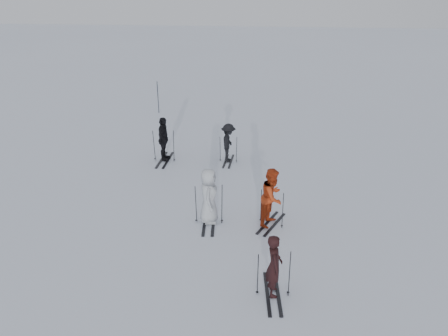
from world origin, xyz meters
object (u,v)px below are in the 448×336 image
(skier_near_dark, at_px, (274,266))
(skier_grey, at_px, (209,197))
(skier_red, at_px, (272,198))
(skier_uphill_left, at_px, (164,140))
(skier_uphill_far, at_px, (228,143))
(piste_marker, at_px, (158,97))

(skier_near_dark, relative_size, skier_grey, 0.91)
(skier_red, distance_m, skier_uphill_left, 6.51)
(skier_uphill_far, bearing_deg, skier_grey, -179.25)
(skier_red, bearing_deg, skier_near_dark, -155.54)
(skier_near_dark, relative_size, piste_marker, 0.90)
(skier_red, bearing_deg, piste_marker, 52.27)
(skier_red, distance_m, piste_marker, 13.32)
(skier_near_dark, bearing_deg, skier_red, -4.23)
(skier_uphill_left, xyz_separation_m, skier_uphill_far, (2.67, 0.18, -0.12))
(skier_near_dark, distance_m, skier_uphill_far, 8.39)
(skier_uphill_left, xyz_separation_m, piste_marker, (-2.00, 6.93, -0.03))
(skier_grey, xyz_separation_m, skier_uphill_far, (0.09, 4.97, -0.09))
(skier_grey, bearing_deg, piste_marker, 16.53)
(skier_uphill_left, bearing_deg, skier_grey, -151.48)
(skier_uphill_far, bearing_deg, skier_uphill_left, 95.65)
(skier_near_dark, distance_m, skier_grey, 3.78)
(skier_near_dark, height_order, skier_red, skier_red)
(skier_near_dark, bearing_deg, skier_uphill_far, 7.57)
(skier_red, distance_m, skier_grey, 1.93)
(skier_grey, distance_m, skier_uphill_far, 4.97)
(skier_near_dark, bearing_deg, skier_grey, 26.47)
(skier_near_dark, relative_size, skier_uphill_far, 1.00)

